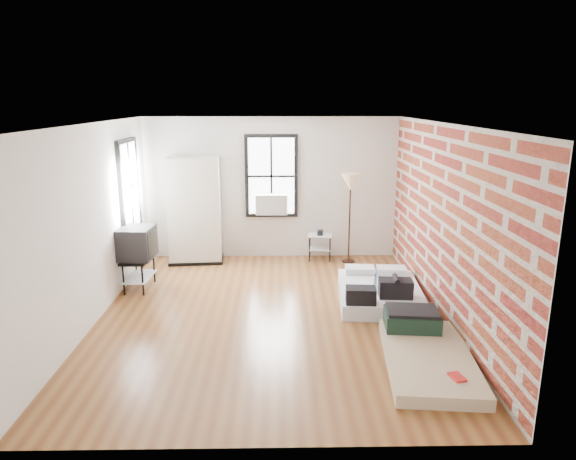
{
  "coord_description": "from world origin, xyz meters",
  "views": [
    {
      "loc": [
        0.15,
        -7.09,
        3.12
      ],
      "look_at": [
        0.28,
        0.3,
        1.23
      ],
      "focal_mm": 32.0,
      "sensor_mm": 36.0,
      "label": 1
    }
  ],
  "objects_px": {
    "floor_lamp": "(351,186)",
    "side_table": "(320,240)",
    "tv_stand": "(137,245)",
    "mattress_main": "(380,292)",
    "wardrobe": "(194,211)",
    "mattress_bare": "(424,348)"
  },
  "relations": [
    {
      "from": "floor_lamp",
      "to": "side_table",
      "type": "bearing_deg",
      "value": 163.33
    },
    {
      "from": "tv_stand",
      "to": "floor_lamp",
      "type": "bearing_deg",
      "value": 23.84
    },
    {
      "from": "floor_lamp",
      "to": "tv_stand",
      "type": "bearing_deg",
      "value": -159.5
    },
    {
      "from": "mattress_main",
      "to": "wardrobe",
      "type": "bearing_deg",
      "value": 151.27
    },
    {
      "from": "mattress_main",
      "to": "mattress_bare",
      "type": "distance_m",
      "value": 1.88
    },
    {
      "from": "mattress_bare",
      "to": "wardrobe",
      "type": "distance_m",
      "value": 5.33
    },
    {
      "from": "mattress_main",
      "to": "side_table",
      "type": "xyz_separation_m",
      "value": [
        -0.78,
        2.18,
        0.25
      ]
    },
    {
      "from": "floor_lamp",
      "to": "mattress_main",
      "type": "bearing_deg",
      "value": -83.48
    },
    {
      "from": "side_table",
      "to": "tv_stand",
      "type": "bearing_deg",
      "value": -153.83
    },
    {
      "from": "mattress_bare",
      "to": "wardrobe",
      "type": "bearing_deg",
      "value": 136.41
    },
    {
      "from": "wardrobe",
      "to": "floor_lamp",
      "type": "height_order",
      "value": "wardrobe"
    },
    {
      "from": "side_table",
      "to": "mattress_main",
      "type": "bearing_deg",
      "value": -70.21
    },
    {
      "from": "floor_lamp",
      "to": "tv_stand",
      "type": "xyz_separation_m",
      "value": [
        -3.73,
        -1.39,
        -0.75
      ]
    },
    {
      "from": "floor_lamp",
      "to": "mattress_bare",
      "type": "bearing_deg",
      "value": -83.69
    },
    {
      "from": "wardrobe",
      "to": "side_table",
      "type": "distance_m",
      "value": 2.53
    },
    {
      "from": "mattress_bare",
      "to": "side_table",
      "type": "xyz_separation_m",
      "value": [
        -0.98,
        4.05,
        0.28
      ]
    },
    {
      "from": "mattress_main",
      "to": "floor_lamp",
      "type": "xyz_separation_m",
      "value": [
        -0.23,
        2.01,
        1.36
      ]
    },
    {
      "from": "mattress_main",
      "to": "mattress_bare",
      "type": "height_order",
      "value": "mattress_main"
    },
    {
      "from": "wardrobe",
      "to": "mattress_bare",
      "type": "bearing_deg",
      "value": -53.61
    },
    {
      "from": "mattress_main",
      "to": "side_table",
      "type": "relative_size",
      "value": 2.98
    },
    {
      "from": "side_table",
      "to": "floor_lamp",
      "type": "height_order",
      "value": "floor_lamp"
    },
    {
      "from": "mattress_bare",
      "to": "side_table",
      "type": "bearing_deg",
      "value": 109.26
    }
  ]
}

